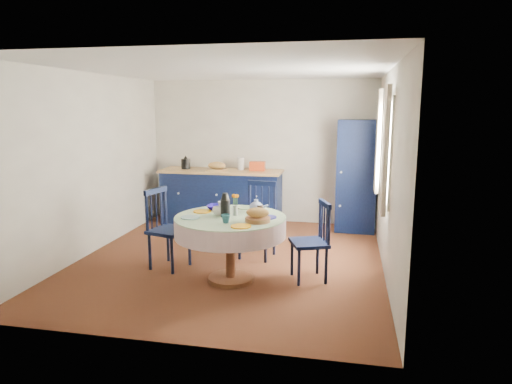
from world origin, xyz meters
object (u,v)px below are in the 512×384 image
(mug_c, at_px, (258,208))
(cobalt_bowl, at_px, (217,207))
(kitchen_counter, at_px, (222,196))
(mug_b, at_px, (226,219))
(dining_table, at_px, (231,227))
(chair_far, at_px, (258,219))
(chair_left, at_px, (166,228))
(mug_a, at_px, (218,211))
(pantry_cabinet, at_px, (357,176))
(chair_right, at_px, (312,241))
(mug_d, at_px, (222,205))

(mug_c, xyz_separation_m, cobalt_bowl, (-0.53, 0.03, -0.02))
(kitchen_counter, bearing_deg, mug_b, -73.23)
(dining_table, height_order, chair_far, dining_table)
(kitchen_counter, height_order, chair_left, kitchen_counter)
(mug_a, height_order, mug_b, mug_a)
(pantry_cabinet, distance_m, dining_table, 2.97)
(chair_left, xyz_separation_m, chair_right, (1.86, -0.07, -0.04))
(chair_right, height_order, mug_d, chair_right)
(chair_far, bearing_deg, chair_left, -138.74)
(chair_right, distance_m, mug_b, 1.11)
(kitchen_counter, distance_m, chair_left, 2.32)
(pantry_cabinet, height_order, dining_table, pantry_cabinet)
(dining_table, height_order, mug_c, dining_table)
(pantry_cabinet, bearing_deg, cobalt_bowl, -124.21)
(mug_b, distance_m, mug_c, 0.63)
(chair_far, relative_size, mug_a, 7.89)
(pantry_cabinet, height_order, mug_c, pantry_cabinet)
(chair_right, relative_size, mug_a, 7.26)
(chair_left, relative_size, chair_far, 0.99)
(chair_far, distance_m, mug_a, 1.03)
(mug_a, xyz_separation_m, mug_d, (-0.05, 0.35, -0.00))
(chair_left, height_order, chair_right, chair_left)
(mug_c, height_order, cobalt_bowl, mug_c)
(mug_b, bearing_deg, mug_d, 109.15)
(chair_right, bearing_deg, mug_b, -80.07)
(kitchen_counter, relative_size, chair_far, 2.06)
(chair_right, xyz_separation_m, mug_c, (-0.66, 0.04, 0.35))
(mug_b, distance_m, cobalt_bowl, 0.67)
(chair_right, relative_size, mug_c, 7.68)
(kitchen_counter, relative_size, chair_right, 2.24)
(chair_left, xyz_separation_m, mug_d, (0.72, 0.07, 0.31))
(cobalt_bowl, bearing_deg, pantry_cabinet, 52.91)
(chair_left, relative_size, cobalt_bowl, 4.20)
(chair_right, bearing_deg, dining_table, -96.33)
(kitchen_counter, xyz_separation_m, chair_left, (-0.07, -2.32, 0.03))
(pantry_cabinet, xyz_separation_m, chair_left, (-2.38, -2.27, -0.40))
(mug_a, height_order, cobalt_bowl, mug_a)
(kitchen_counter, distance_m, mug_a, 2.71)
(chair_right, height_order, mug_a, chair_right)
(cobalt_bowl, bearing_deg, mug_a, -70.72)
(mug_b, xyz_separation_m, cobalt_bowl, (-0.28, 0.61, -0.02))
(kitchen_counter, relative_size, cobalt_bowl, 8.77)
(mug_d, bearing_deg, pantry_cabinet, 52.81)
(dining_table, bearing_deg, mug_d, 119.77)
(pantry_cabinet, relative_size, mug_a, 14.02)
(mug_d, distance_m, cobalt_bowl, 0.08)
(chair_right, height_order, mug_b, chair_right)
(dining_table, xyz_separation_m, chair_far, (0.13, 0.96, -0.14))
(chair_left, height_order, cobalt_bowl, chair_left)
(mug_c, bearing_deg, mug_b, -113.42)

